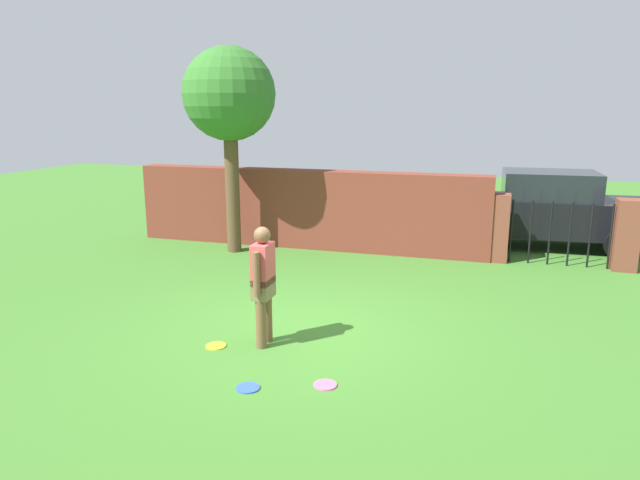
{
  "coord_description": "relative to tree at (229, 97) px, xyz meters",
  "views": [
    {
      "loc": [
        2.52,
        -7.2,
        3.13
      ],
      "look_at": [
        -0.15,
        1.54,
        1.0
      ],
      "focal_mm": 32.22,
      "sensor_mm": 36.0,
      "label": 1
    }
  ],
  "objects": [
    {
      "name": "frisbee_blue",
      "position": [
        2.91,
        -5.79,
        -3.31
      ],
      "size": [
        0.27,
        0.27,
        0.02
      ],
      "primitive_type": "cylinder",
      "color": "blue",
      "rests_on": "ground"
    },
    {
      "name": "person",
      "position": [
        2.61,
        -4.57,
        -2.43
      ],
      "size": [
        0.23,
        0.54,
        1.62
      ],
      "rotation": [
        0.0,
        0.0,
        -1.55
      ],
      "color": "brown",
      "rests_on": "ground"
    },
    {
      "name": "frisbee_yellow",
      "position": [
        2.01,
        -4.84,
        -3.31
      ],
      "size": [
        0.27,
        0.27,
        0.02
      ],
      "primitive_type": "cylinder",
      "color": "yellow",
      "rests_on": "ground"
    },
    {
      "name": "tree",
      "position": [
        0.0,
        0.0,
        0.0
      ],
      "size": [
        1.95,
        1.95,
        4.37
      ],
      "color": "brown",
      "rests_on": "ground"
    },
    {
      "name": "brick_wall",
      "position": [
        1.41,
        0.85,
        -2.45
      ],
      "size": [
        8.08,
        0.5,
        1.76
      ],
      "primitive_type": "cube",
      "color": "brown",
      "rests_on": "ground"
    },
    {
      "name": "frisbee_pink",
      "position": [
        3.72,
        -5.47,
        -3.31
      ],
      "size": [
        0.27,
        0.27,
        0.02
      ],
      "primitive_type": "cylinder",
      "color": "pink",
      "rests_on": "ground"
    },
    {
      "name": "car",
      "position": [
        6.62,
        2.51,
        -2.46
      ],
      "size": [
        4.27,
        2.07,
        1.72
      ],
      "rotation": [
        0.0,
        0.0,
        3.19
      ],
      "color": "black",
      "rests_on": "ground"
    },
    {
      "name": "ground_plane",
      "position": [
        2.91,
        -4.06,
        -3.32
      ],
      "size": [
        40.0,
        40.0,
        0.0
      ],
      "primitive_type": "plane",
      "color": "#3D7528"
    },
    {
      "name": "fence_gate",
      "position": [
        6.75,
        0.85,
        -2.62
      ],
      "size": [
        2.83,
        0.44,
        1.4
      ],
      "color": "brown",
      "rests_on": "ground"
    }
  ]
}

